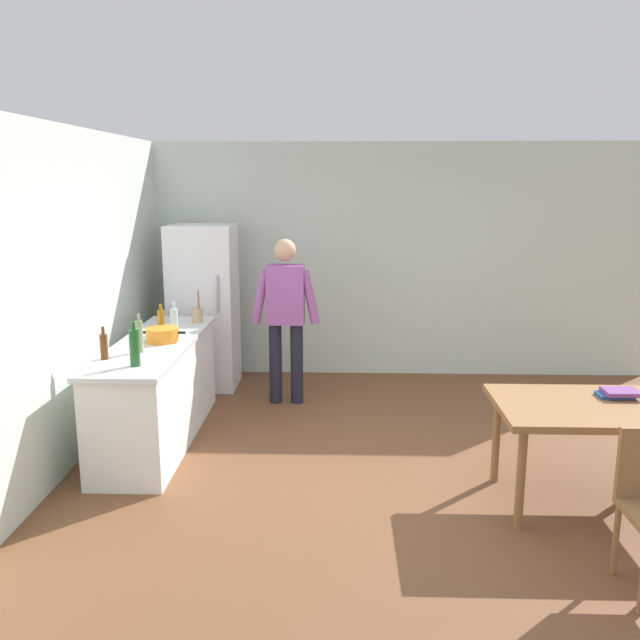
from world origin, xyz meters
TOP-DOWN VIEW (x-y plane):
  - ground_plane at (0.00, 0.00)m, footprint 14.00×14.00m
  - wall_back at (0.00, 3.00)m, footprint 6.40×0.12m
  - wall_left at (-2.60, 0.20)m, footprint 0.12×5.60m
  - kitchen_counter at (-2.00, 0.80)m, footprint 0.64×2.20m
  - refrigerator at (-1.90, 2.40)m, footprint 0.70×0.67m
  - person at (-0.95, 1.85)m, footprint 0.70×0.22m
  - dining_table at (1.40, -0.30)m, footprint 1.40×0.90m
  - cooking_pot at (-1.93, 0.81)m, footprint 0.40×0.28m
  - utensil_jar at (-1.80, 1.60)m, footprint 0.11×0.11m
  - bottle_beer_brown at (-2.23, 0.22)m, footprint 0.06×0.06m
  - bottle_oil_amber at (-2.01, 1.08)m, footprint 0.06×0.06m
  - bottle_water_clear at (-1.88, 1.04)m, footprint 0.07×0.07m
  - bottle_vinegar_tall at (-2.02, 0.44)m, footprint 0.06×0.06m
  - bottle_wine_green at (-1.93, 0.04)m, footprint 0.08×0.08m
  - book_stack at (1.60, -0.14)m, footprint 0.28×0.19m

SIDE VIEW (x-z plane):
  - ground_plane at x=0.00m, z-range 0.00..0.00m
  - kitchen_counter at x=-2.00m, z-range 0.00..0.90m
  - dining_table at x=1.40m, z-range 0.30..1.05m
  - book_stack at x=1.60m, z-range 0.75..0.81m
  - refrigerator at x=-1.90m, z-range 0.00..1.80m
  - cooking_pot at x=-1.93m, z-range 0.90..1.02m
  - person at x=-0.95m, z-range 0.13..1.83m
  - utensil_jar at x=-1.80m, z-range 0.82..1.14m
  - bottle_beer_brown at x=-2.23m, z-range 0.88..1.14m
  - bottle_oil_amber at x=-2.01m, z-range 0.88..1.16m
  - bottle_water_clear at x=-1.88m, z-range 0.88..1.18m
  - bottle_vinegar_tall at x=-2.02m, z-range 0.88..1.20m
  - bottle_wine_green at x=-1.93m, z-range 0.88..1.22m
  - wall_back at x=0.00m, z-range 0.00..2.70m
  - wall_left at x=-2.60m, z-range 0.00..2.70m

